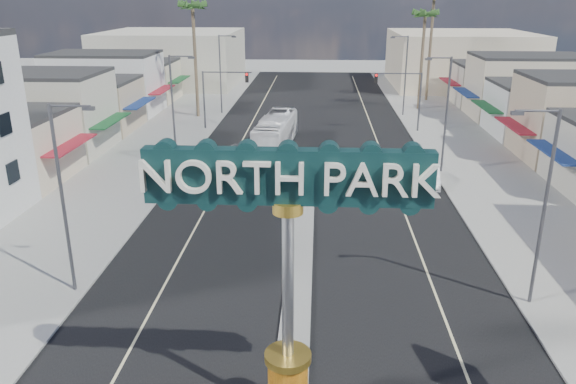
# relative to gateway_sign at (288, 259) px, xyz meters

# --- Properties ---
(ground) EXTENTS (160.00, 160.00, 0.00)m
(ground) POSITION_rel_gateway_sign_xyz_m (0.00, 28.02, -5.93)
(ground) COLOR gray
(ground) RESTS_ON ground
(road) EXTENTS (20.00, 120.00, 0.01)m
(road) POSITION_rel_gateway_sign_xyz_m (0.00, 28.02, -5.92)
(road) COLOR black
(road) RESTS_ON ground
(median_island) EXTENTS (1.30, 30.00, 0.16)m
(median_island) POSITION_rel_gateway_sign_xyz_m (0.00, 12.02, -5.85)
(median_island) COLOR gray
(median_island) RESTS_ON ground
(sidewalk_left) EXTENTS (8.00, 120.00, 0.12)m
(sidewalk_left) POSITION_rel_gateway_sign_xyz_m (-14.00, 28.02, -5.87)
(sidewalk_left) COLOR gray
(sidewalk_left) RESTS_ON ground
(sidewalk_right) EXTENTS (8.00, 120.00, 0.12)m
(sidewalk_right) POSITION_rel_gateway_sign_xyz_m (14.00, 28.02, -5.87)
(sidewalk_right) COLOR gray
(sidewalk_right) RESTS_ON ground
(storefront_row_left) EXTENTS (12.00, 42.00, 6.00)m
(storefront_row_left) POSITION_rel_gateway_sign_xyz_m (-24.00, 41.02, -2.93)
(storefront_row_left) COLOR beige
(storefront_row_left) RESTS_ON ground
(storefront_row_right) EXTENTS (12.00, 42.00, 6.00)m
(storefront_row_right) POSITION_rel_gateway_sign_xyz_m (24.00, 41.02, -2.93)
(storefront_row_right) COLOR #B7B29E
(storefront_row_right) RESTS_ON ground
(backdrop_far_left) EXTENTS (20.00, 20.00, 8.00)m
(backdrop_far_left) POSITION_rel_gateway_sign_xyz_m (-22.00, 73.02, -1.93)
(backdrop_far_left) COLOR #B7B29E
(backdrop_far_left) RESTS_ON ground
(backdrop_far_right) EXTENTS (20.00, 20.00, 8.00)m
(backdrop_far_right) POSITION_rel_gateway_sign_xyz_m (22.00, 73.02, -1.93)
(backdrop_far_right) COLOR beige
(backdrop_far_right) RESTS_ON ground
(gateway_sign) EXTENTS (8.20, 1.50, 9.15)m
(gateway_sign) POSITION_rel_gateway_sign_xyz_m (0.00, 0.00, 0.00)
(gateway_sign) COLOR #B3550D
(gateway_sign) RESTS_ON median_island
(traffic_signal_left) EXTENTS (5.09, 0.45, 6.00)m
(traffic_signal_left) POSITION_rel_gateway_sign_xyz_m (-9.18, 42.02, -1.65)
(traffic_signal_left) COLOR #47474C
(traffic_signal_left) RESTS_ON ground
(traffic_signal_right) EXTENTS (5.09, 0.45, 6.00)m
(traffic_signal_right) POSITION_rel_gateway_sign_xyz_m (9.18, 42.02, -1.65)
(traffic_signal_right) COLOR #47474C
(traffic_signal_right) RESTS_ON ground
(streetlight_l_near) EXTENTS (2.03, 0.22, 9.00)m
(streetlight_l_near) POSITION_rel_gateway_sign_xyz_m (-10.43, 8.02, -0.86)
(streetlight_l_near) COLOR #47474C
(streetlight_l_near) RESTS_ON ground
(streetlight_l_mid) EXTENTS (2.03, 0.22, 9.00)m
(streetlight_l_mid) POSITION_rel_gateway_sign_xyz_m (-10.43, 28.02, -0.86)
(streetlight_l_mid) COLOR #47474C
(streetlight_l_mid) RESTS_ON ground
(streetlight_l_far) EXTENTS (2.03, 0.22, 9.00)m
(streetlight_l_far) POSITION_rel_gateway_sign_xyz_m (-10.43, 50.02, -0.86)
(streetlight_l_far) COLOR #47474C
(streetlight_l_far) RESTS_ON ground
(streetlight_r_near) EXTENTS (2.03, 0.22, 9.00)m
(streetlight_r_near) POSITION_rel_gateway_sign_xyz_m (10.43, 8.02, -0.86)
(streetlight_r_near) COLOR #47474C
(streetlight_r_near) RESTS_ON ground
(streetlight_r_mid) EXTENTS (2.03, 0.22, 9.00)m
(streetlight_r_mid) POSITION_rel_gateway_sign_xyz_m (10.43, 28.02, -0.86)
(streetlight_r_mid) COLOR #47474C
(streetlight_r_mid) RESTS_ON ground
(streetlight_r_far) EXTENTS (2.03, 0.22, 9.00)m
(streetlight_r_far) POSITION_rel_gateway_sign_xyz_m (10.43, 50.02, -0.86)
(streetlight_r_far) COLOR #47474C
(streetlight_r_far) RESTS_ON ground
(palm_left_far) EXTENTS (2.60, 2.60, 13.10)m
(palm_left_far) POSITION_rel_gateway_sign_xyz_m (-13.00, 48.02, 5.57)
(palm_left_far) COLOR brown
(palm_left_far) RESTS_ON ground
(palm_right_mid) EXTENTS (2.60, 2.60, 12.10)m
(palm_right_mid) POSITION_rel_gateway_sign_xyz_m (13.00, 54.02, 4.67)
(palm_right_mid) COLOR brown
(palm_right_mid) RESTS_ON ground
(palm_right_far) EXTENTS (2.60, 2.60, 14.10)m
(palm_right_far) POSITION_rel_gateway_sign_xyz_m (15.00, 60.02, 6.46)
(palm_right_far) COLOR brown
(palm_right_far) RESTS_ON ground
(car_parked_left) EXTENTS (2.31, 5.24, 1.75)m
(car_parked_left) POSITION_rel_gateway_sign_xyz_m (-5.67, 28.91, -5.05)
(car_parked_left) COLOR slate
(car_parked_left) RESTS_ON ground
(car_parked_right) EXTENTS (1.96, 4.39, 1.40)m
(car_parked_right) POSITION_rel_gateway_sign_xyz_m (9.00, 24.78, -5.23)
(car_parked_right) COLOR white
(car_parked_right) RESTS_ON ground
(city_bus) EXTENTS (3.56, 10.99, 3.01)m
(city_bus) POSITION_rel_gateway_sign_xyz_m (-3.05, 34.78, -4.42)
(city_bus) COLOR white
(city_bus) RESTS_ON ground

